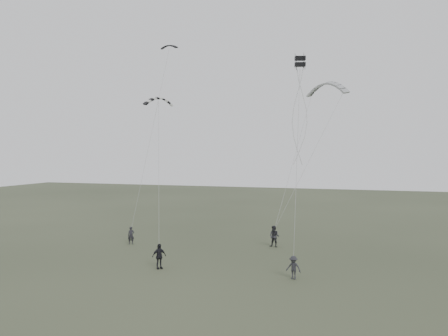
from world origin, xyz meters
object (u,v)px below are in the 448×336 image
(kite_dark_small, at_px, (169,46))
(flyer_far, at_px, (293,268))
(flyer_right, at_px, (274,236))
(kite_striped, at_px, (159,98))
(kite_box, at_px, (300,61))
(flyer_left, at_px, (131,235))
(kite_pale_large, at_px, (327,83))
(flyer_center, at_px, (159,256))

(kite_dark_small, bearing_deg, flyer_far, -36.22)
(flyer_right, relative_size, kite_dark_small, 1.11)
(flyer_far, relative_size, kite_striped, 0.57)
(kite_dark_small, relative_size, kite_box, 2.23)
(flyer_left, distance_m, flyer_right, 12.58)
(kite_dark_small, relative_size, kite_pale_large, 0.40)
(flyer_center, height_order, flyer_far, flyer_center)
(flyer_left, relative_size, flyer_far, 1.03)
(flyer_left, distance_m, kite_striped, 12.42)
(kite_pale_large, bearing_deg, kite_dark_small, -143.23)
(kite_dark_small, xyz_separation_m, kite_box, (13.60, -7.48, -3.85))
(flyer_right, xyz_separation_m, kite_dark_small, (-10.82, 2.36, 17.52))
(flyer_center, height_order, kite_striped, kite_striped)
(flyer_far, height_order, kite_striped, kite_striped)
(flyer_left, distance_m, flyer_center, 8.98)
(flyer_center, relative_size, kite_box, 2.35)
(flyer_left, relative_size, kite_box, 2.07)
(kite_dark_small, bearing_deg, kite_box, -25.52)
(kite_dark_small, bearing_deg, flyer_right, -9.01)
(flyer_far, xyz_separation_m, kite_pale_large, (0.91, 14.79, 13.88))
(flyer_left, bearing_deg, flyer_right, -14.89)
(flyer_right, bearing_deg, kite_striped, -160.52)
(kite_striped, bearing_deg, kite_dark_small, 54.96)
(flyer_left, xyz_separation_m, kite_box, (15.10, -2.55, 13.81))
(flyer_center, bearing_deg, kite_striped, 65.67)
(kite_dark_small, xyz_separation_m, kite_striped, (0.56, -3.50, -5.50))
(kite_pale_large, xyz_separation_m, kite_striped, (-14.13, -6.93, -1.69))
(flyer_center, xyz_separation_m, flyer_far, (9.30, 0.28, -0.13))
(kite_dark_small, distance_m, kite_box, 16.00)
(flyer_left, bearing_deg, kite_striped, 8.26)
(flyer_left, distance_m, flyer_far, 16.57)
(kite_box, bearing_deg, flyer_center, -171.63)
(flyer_center, height_order, kite_dark_small, kite_dark_small)
(flyer_far, bearing_deg, kite_box, 103.47)
(flyer_right, relative_size, kite_striped, 0.70)
(kite_dark_small, height_order, kite_box, kite_dark_small)
(flyer_far, bearing_deg, flyer_left, 168.03)
(kite_pale_large, height_order, kite_box, kite_pale_large)
(kite_box, bearing_deg, kite_striped, 146.91)
(flyer_right, height_order, flyer_center, flyer_right)
(flyer_right, bearing_deg, flyer_far, -58.67)
(kite_pale_large, bearing_deg, flyer_left, -129.04)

